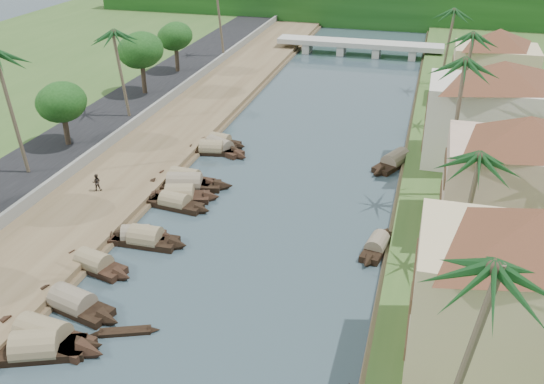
# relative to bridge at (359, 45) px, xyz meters

# --- Properties ---
(ground) EXTENTS (220.00, 220.00, 0.00)m
(ground) POSITION_rel_bridge_xyz_m (-0.00, -72.00, -1.72)
(ground) COLOR #32434B
(ground) RESTS_ON ground
(left_bank) EXTENTS (10.00, 180.00, 0.80)m
(left_bank) POSITION_rel_bridge_xyz_m (-16.00, -52.00, -1.32)
(left_bank) COLOR brown
(left_bank) RESTS_ON ground
(right_bank) EXTENTS (16.00, 180.00, 1.20)m
(right_bank) POSITION_rel_bridge_xyz_m (19.00, -52.00, -1.12)
(right_bank) COLOR #355522
(right_bank) RESTS_ON ground
(road) EXTENTS (8.00, 180.00, 1.40)m
(road) POSITION_rel_bridge_xyz_m (-24.50, -52.00, -1.02)
(road) COLOR black
(road) RESTS_ON ground
(retaining_wall) EXTENTS (0.40, 180.00, 1.10)m
(retaining_wall) POSITION_rel_bridge_xyz_m (-20.20, -52.00, -0.37)
(retaining_wall) COLOR gray
(retaining_wall) RESTS_ON left_bank
(treeline) EXTENTS (120.00, 14.00, 8.00)m
(treeline) POSITION_rel_bridge_xyz_m (-0.00, 28.00, 2.28)
(treeline) COLOR #133C10
(treeline) RESTS_ON ground
(bridge) EXTENTS (28.00, 4.00, 2.40)m
(bridge) POSITION_rel_bridge_xyz_m (0.00, 0.00, 0.00)
(bridge) COLOR #AFAEA3
(bridge) RESTS_ON ground
(building_near) EXTENTS (14.85, 14.85, 10.20)m
(building_near) POSITION_rel_bridge_xyz_m (18.99, -74.00, 4.66)
(building_near) COLOR #C6B584
(building_near) RESTS_ON right_bank
(building_mid) EXTENTS (14.11, 14.11, 9.70)m
(building_mid) POSITION_rel_bridge_xyz_m (19.99, -58.00, 4.41)
(building_mid) COLOR #D2AF95
(building_mid) RESTS_ON right_bank
(building_far) EXTENTS (15.59, 15.59, 10.20)m
(building_far) POSITION_rel_bridge_xyz_m (18.99, -44.00, 4.66)
(building_far) COLOR beige
(building_far) RESTS_ON right_bank
(building_distant) EXTENTS (12.62, 12.62, 9.20)m
(building_distant) POSITION_rel_bridge_xyz_m (19.99, -24.00, 4.16)
(building_distant) COLOR #C6B584
(building_distant) RESTS_ON right_bank
(sampan_1) EXTENTS (8.42, 4.83, 2.44)m
(sampan_1) POSITION_rel_bridge_xyz_m (-9.02, -79.40, -1.30)
(sampan_1) COLOR black
(sampan_1) RESTS_ON ground
(sampan_2) EXTENTS (9.62, 3.04, 2.46)m
(sampan_2) POSITION_rel_bridge_xyz_m (-9.33, -78.19, -1.30)
(sampan_2) COLOR black
(sampan_2) RESTS_ON ground
(sampan_3) EXTENTS (8.66, 3.83, 2.28)m
(sampan_3) POSITION_rel_bridge_xyz_m (-9.32, -74.75, -1.30)
(sampan_3) COLOR black
(sampan_3) RESTS_ON ground
(sampan_4) EXTENTS (7.54, 3.41, 2.12)m
(sampan_4) POSITION_rel_bridge_xyz_m (-10.42, -70.03, -1.31)
(sampan_4) COLOR black
(sampan_4) RESTS_ON ground
(sampan_5) EXTENTS (7.31, 2.12, 2.32)m
(sampan_5) POSITION_rel_bridge_xyz_m (-8.21, -65.71, -1.30)
(sampan_5) COLOR black
(sampan_5) RESTS_ON ground
(sampan_6) EXTENTS (6.79, 3.37, 2.02)m
(sampan_6) POSITION_rel_bridge_xyz_m (-9.15, -65.54, -1.31)
(sampan_6) COLOR black
(sampan_6) RESTS_ON ground
(sampan_7) EXTENTS (7.51, 2.46, 2.00)m
(sampan_7) POSITION_rel_bridge_xyz_m (-8.46, -59.32, -1.31)
(sampan_7) COLOR black
(sampan_7) RESTS_ON ground
(sampan_8) EXTENTS (7.76, 3.79, 2.33)m
(sampan_8) POSITION_rel_bridge_xyz_m (-8.55, -57.93, -1.30)
(sampan_8) COLOR black
(sampan_8) RESTS_ON ground
(sampan_9) EXTENTS (9.70, 3.91, 2.38)m
(sampan_9) POSITION_rel_bridge_xyz_m (-9.05, -55.51, -1.30)
(sampan_9) COLOR black
(sampan_9) RESTS_ON ground
(sampan_10) EXTENTS (8.25, 2.36, 2.24)m
(sampan_10) POSITION_rel_bridge_xyz_m (-9.50, -54.43, -1.31)
(sampan_10) COLOR black
(sampan_10) RESTS_ON ground
(sampan_11) EXTENTS (7.54, 2.81, 2.13)m
(sampan_11) POSITION_rel_bridge_xyz_m (-9.54, -46.78, -1.31)
(sampan_11) COLOR black
(sampan_11) RESTS_ON ground
(sampan_12) EXTENTS (8.37, 5.46, 2.08)m
(sampan_12) POSITION_rel_bridge_xyz_m (-8.99, -45.81, -1.31)
(sampan_12) COLOR black
(sampan_12) RESTS_ON ground
(sampan_13) EXTENTS (6.69, 2.57, 1.85)m
(sampan_13) POSITION_rel_bridge_xyz_m (-9.46, -44.26, -1.32)
(sampan_13) COLOR black
(sampan_13) RESTS_ON ground
(sampan_15) EXTENTS (2.53, 6.72, 1.83)m
(sampan_15) POSITION_rel_bridge_xyz_m (9.96, -61.79, -1.32)
(sampan_15) COLOR black
(sampan_15) RESTS_ON ground
(sampan_16) EXTENTS (5.32, 8.81, 2.19)m
(sampan_16) POSITION_rel_bridge_xyz_m (9.96, -44.65, -1.31)
(sampan_16) COLOR black
(sampan_16) RESTS_ON ground
(canoe_1) EXTENTS (4.50, 2.35, 0.73)m
(canoe_1) POSITION_rel_bridge_xyz_m (-4.68, -76.19, -1.62)
(canoe_1) COLOR black
(canoe_1) RESTS_ON ground
(canoe_2) EXTENTS (5.05, 1.97, 0.73)m
(canoe_2) POSITION_rel_bridge_xyz_m (-9.26, -54.50, -1.62)
(canoe_2) COLOR black
(canoe_2) RESTS_ON ground
(palm_0) EXTENTS (3.20, 3.20, 12.89)m
(palm_0) POSITION_rel_bridge_xyz_m (15.00, -81.97, 10.55)
(palm_0) COLOR brown
(palm_0) RESTS_ON ground
(palm_1) EXTENTS (3.20, 3.20, 10.37)m
(palm_1) POSITION_rel_bridge_xyz_m (16.00, -64.40, 8.10)
(palm_1) COLOR brown
(palm_1) RESTS_ON ground
(palm_2) EXTENTS (3.20, 3.20, 13.72)m
(palm_2) POSITION_rel_bridge_xyz_m (15.00, -52.74, 11.32)
(palm_2) COLOR brown
(palm_2) RESTS_ON ground
(palm_3) EXTENTS (3.20, 3.20, 12.08)m
(palm_3) POSITION_rel_bridge_xyz_m (16.00, -34.55, 9.75)
(palm_3) COLOR brown
(palm_3) RESTS_ON ground
(palm_5) EXTENTS (3.20, 3.20, 13.03)m
(palm_5) POSITION_rel_bridge_xyz_m (-24.00, -58.72, 10.87)
(palm_5) COLOR brown
(palm_5) RESTS_ON ground
(palm_6) EXTENTS (3.20, 3.20, 11.46)m
(palm_6) POSITION_rel_bridge_xyz_m (-22.00, -41.70, 9.36)
(palm_6) COLOR brown
(palm_6) RESTS_ON ground
(palm_7) EXTENTS (3.20, 3.20, 11.58)m
(palm_7) POSITION_rel_bridge_xyz_m (14.00, -17.43, 9.27)
(palm_7) COLOR brown
(palm_7) RESTS_ON ground
(tree_3) EXTENTS (4.89, 4.89, 6.63)m
(tree_3) POSITION_rel_bridge_xyz_m (-24.00, -51.41, 4.23)
(tree_3) COLOR #453727
(tree_3) RESTS_ON ground
(tree_4) EXTENTS (5.43, 5.43, 7.90)m
(tree_4) POSITION_rel_bridge_xyz_m (-24.00, -32.92, 5.26)
(tree_4) COLOR #453727
(tree_4) RESTS_ON ground
(tree_5) EXTENTS (4.62, 4.62, 7.01)m
(tree_5) POSITION_rel_bridge_xyz_m (-24.00, -21.92, 4.69)
(tree_5) COLOR #453727
(tree_5) RESTS_ON ground
(person_far) EXTENTS (0.99, 0.90, 1.65)m
(person_far) POSITION_rel_bridge_xyz_m (-16.04, -59.49, -0.10)
(person_far) COLOR #332A24
(person_far) RESTS_ON left_bank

